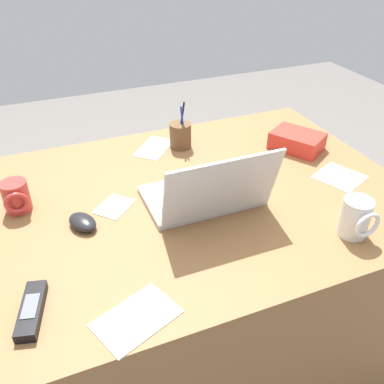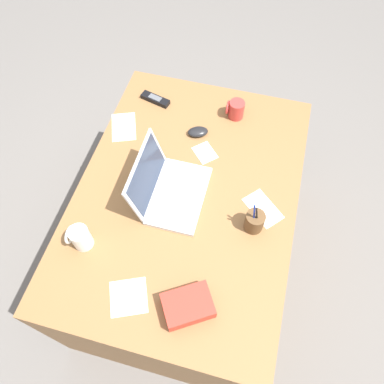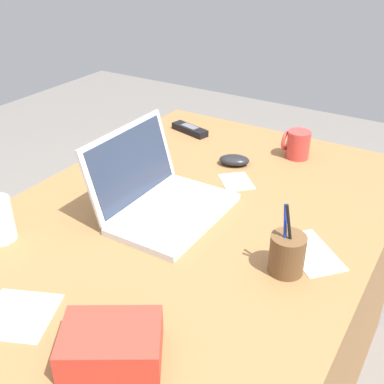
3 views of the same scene
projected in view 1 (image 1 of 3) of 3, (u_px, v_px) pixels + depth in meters
ground_plane at (191, 343)px, 1.69m from camera, size 6.00×6.00×0.00m
desk at (190, 279)px, 1.49m from camera, size 1.35×0.96×0.74m
laptop at (207, 193)px, 1.21m from camera, size 0.34×0.28×0.22m
computer_mouse at (83, 222)px, 1.14m from camera, size 0.10×0.11×0.03m
coffee_mug_white at (16, 197)px, 1.19m from camera, size 0.08×0.09×0.09m
coffee_mug_tall at (356, 218)px, 1.09m from camera, size 0.08×0.09×0.11m
cordless_phone at (32, 310)px, 0.89m from camera, size 0.08×0.16×0.03m
pen_holder at (180, 135)px, 1.52m from camera, size 0.08×0.08×0.18m
snack_bag at (297, 141)px, 1.52m from camera, size 0.20×0.22×0.06m
paper_note_near_laptop at (137, 318)px, 0.89m from camera, size 0.20×0.17×0.00m
paper_note_left at (114, 206)px, 1.23m from camera, size 0.14×0.14×0.00m
paper_note_right at (340, 177)px, 1.37m from camera, size 0.18×0.18×0.00m
paper_note_front at (154, 148)px, 1.54m from camera, size 0.19×0.19×0.00m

